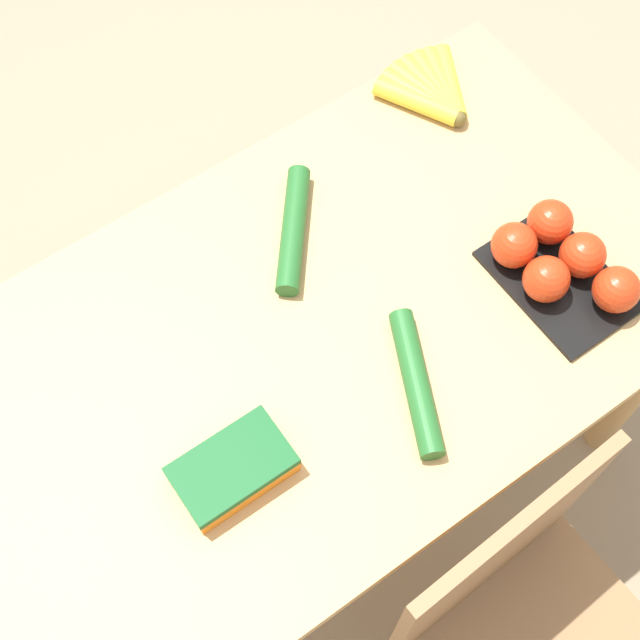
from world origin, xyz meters
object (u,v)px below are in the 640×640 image
at_px(carrot_bag, 232,468).
at_px(cucumber_near, 416,382).
at_px(tomato_pack, 561,261).
at_px(banana_bunch, 432,91).
at_px(cucumber_far, 293,229).

bearing_deg(carrot_bag, cucumber_near, 171.67).
bearing_deg(tomato_pack, banana_bunch, -99.02).
bearing_deg(banana_bunch, carrot_bag, 30.12).
height_order(tomato_pack, carrot_bag, tomato_pack).
xyz_separation_m(tomato_pack, cucumber_far, (0.32, -0.32, -0.02)).
distance_m(banana_bunch, tomato_pack, 0.43).
bearing_deg(banana_bunch, cucumber_near, 49.26).
height_order(tomato_pack, cucumber_near, tomato_pack).
distance_m(tomato_pack, cucumber_far, 0.46).
relative_size(tomato_pack, carrot_bag, 1.42).
distance_m(tomato_pack, carrot_bag, 0.64).
bearing_deg(carrot_bag, tomato_pack, 178.39).
xyz_separation_m(tomato_pack, cucumber_near, (0.33, 0.03, -0.02)).
height_order(banana_bunch, tomato_pack, tomato_pack).
height_order(banana_bunch, carrot_bag, carrot_bag).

